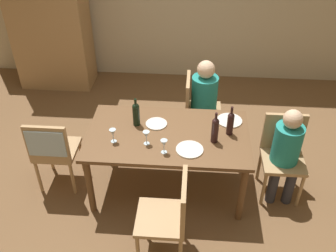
{
  "coord_description": "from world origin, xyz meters",
  "views": [
    {
      "loc": [
        0.23,
        -3.08,
        3.14
      ],
      "look_at": [
        0.0,
        0.0,
        0.85
      ],
      "focal_mm": 40.63,
      "sensor_mm": 36.0,
      "label": 1
    }
  ],
  "objects": [
    {
      "name": "wine_bottle_short_olive",
      "position": [
        -0.34,
        0.14,
        0.89
      ],
      "size": [
        0.08,
        0.08,
        0.32
      ],
      "color": "black",
      "rests_on": "dining_table"
    },
    {
      "name": "dinner_plate_host",
      "position": [
        -0.14,
        0.16,
        0.76
      ],
      "size": [
        0.23,
        0.23,
        0.01
      ],
      "primitive_type": "cylinder",
      "color": "silver",
      "rests_on": "dining_table"
    },
    {
      "name": "chair_near",
      "position": [
        0.09,
        -0.86,
        0.53
      ],
      "size": [
        0.44,
        0.44,
        0.92
      ],
      "rotation": [
        0.0,
        0.0,
        1.57
      ],
      "color": "tan",
      "rests_on": "ground_plane"
    },
    {
      "name": "dinner_plate_guest_right",
      "position": [
        0.64,
        0.27,
        0.76
      ],
      "size": [
        0.27,
        0.27,
        0.01
      ],
      "primitive_type": "cylinder",
      "color": "silver",
      "rests_on": "dining_table"
    },
    {
      "name": "armoire_cabinet",
      "position": [
        -1.94,
        2.23,
        1.1
      ],
      "size": [
        1.18,
        0.62,
        2.18
      ],
      "color": "#A87F51",
      "rests_on": "ground_plane"
    },
    {
      "name": "wine_glass_centre",
      "position": [
        -0.53,
        -0.17,
        0.86
      ],
      "size": [
        0.07,
        0.07,
        0.15
      ],
      "color": "silver",
      "rests_on": "dining_table"
    },
    {
      "name": "chair_left_end",
      "position": [
        -1.22,
        -0.12,
        0.59
      ],
      "size": [
        0.44,
        0.46,
        0.92
      ],
      "color": "tan",
      "rests_on": "ground_plane"
    },
    {
      "name": "wine_bottle_dark_red",
      "position": [
        0.63,
        0.05,
        0.89
      ],
      "size": [
        0.07,
        0.07,
        0.33
      ],
      "color": "black",
      "rests_on": "dining_table"
    },
    {
      "name": "person_woman_host",
      "position": [
        1.22,
        -0.03,
        0.64
      ],
      "size": [
        0.29,
        0.33,
        1.1
      ],
      "rotation": [
        0.0,
        0.0,
        3.14
      ],
      "color": "#33333D",
      "rests_on": "ground_plane"
    },
    {
      "name": "wine_glass_near_left",
      "position": [
        -0.2,
        -0.18,
        0.86
      ],
      "size": [
        0.07,
        0.07,
        0.15
      ],
      "color": "silver",
      "rests_on": "dining_table"
    },
    {
      "name": "person_man_bearded",
      "position": [
        0.4,
        0.86,
        0.67
      ],
      "size": [
        0.36,
        0.32,
        1.16
      ],
      "rotation": [
        0.0,
        0.0,
        -1.57
      ],
      "color": "#33333D",
      "rests_on": "ground_plane"
    },
    {
      "name": "dinner_plate_guest_left",
      "position": [
        0.23,
        -0.24,
        0.76
      ],
      "size": [
        0.27,
        0.27,
        0.01
      ],
      "primitive_type": "cylinder",
      "color": "silver",
      "rests_on": "dining_table"
    },
    {
      "name": "wine_bottle_tall_green",
      "position": [
        0.47,
        -0.09,
        0.9
      ],
      "size": [
        0.07,
        0.07,
        0.34
      ],
      "color": "black",
      "rests_on": "dining_table"
    },
    {
      "name": "ground_plane",
      "position": [
        0.0,
        0.0,
        0.0
      ],
      "size": [
        10.0,
        10.0,
        0.0
      ],
      "primitive_type": "plane",
      "color": "brown"
    },
    {
      "name": "chair_far_right",
      "position": [
        0.29,
        0.86,
        0.53
      ],
      "size": [
        0.44,
        0.44,
        0.92
      ],
      "rotation": [
        0.0,
        0.0,
        -1.57
      ],
      "color": "tan",
      "rests_on": "ground_plane"
    },
    {
      "name": "wine_glass_near_right",
      "position": [
        -0.02,
        -0.29,
        0.86
      ],
      "size": [
        0.07,
        0.07,
        0.15
      ],
      "color": "silver",
      "rests_on": "dining_table"
    },
    {
      "name": "dining_table",
      "position": [
        0.0,
        0.0,
        0.66
      ],
      "size": [
        1.68,
        0.96,
        0.75
      ],
      "color": "brown",
      "rests_on": "ground_plane"
    },
    {
      "name": "chair_right_end",
      "position": [
        1.22,
        0.09,
        0.53
      ],
      "size": [
        0.44,
        0.44,
        0.92
      ],
      "rotation": [
        0.0,
        0.0,
        3.14
      ],
      "color": "tan",
      "rests_on": "ground_plane"
    }
  ]
}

